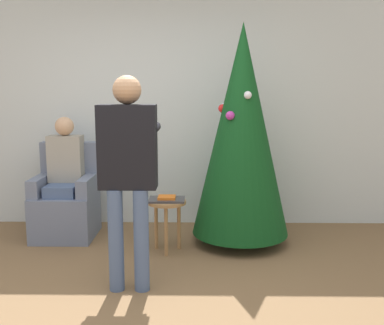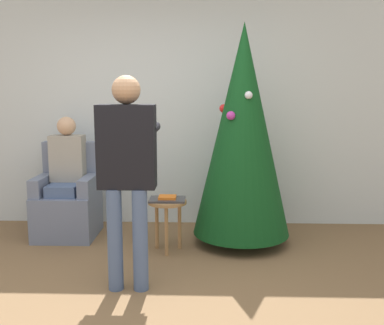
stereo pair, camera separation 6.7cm
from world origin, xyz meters
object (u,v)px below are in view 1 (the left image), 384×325
object	(u,v)px
armchair	(67,203)
side_stool	(167,210)
christmas_tree	(242,131)
person_standing	(128,163)
person_seated	(64,171)

from	to	relation	value
armchair	side_stool	world-z (taller)	armchair
christmas_tree	armchair	size ratio (longest dim) A/B	2.22
person_standing	side_stool	xyz separation A→B (m)	(0.24, 0.82, -0.60)
person_seated	person_standing	size ratio (longest dim) A/B	0.76
person_standing	side_stool	size ratio (longest dim) A/B	3.30
armchair	person_standing	world-z (taller)	person_standing
armchair	person_seated	world-z (taller)	person_seated
person_seated	person_standing	bearing A→B (deg)	-54.82
side_stool	person_standing	bearing A→B (deg)	-106.45
armchair	side_stool	bearing A→B (deg)	-22.48
armchair	side_stool	xyz separation A→B (m)	(1.13, -0.47, 0.06)
armchair	person_seated	size ratio (longest dim) A/B	0.78
christmas_tree	side_stool	distance (m)	1.09
side_stool	christmas_tree	bearing A→B (deg)	19.41
person_seated	christmas_tree	bearing A→B (deg)	-5.48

